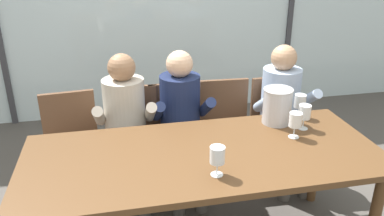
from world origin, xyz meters
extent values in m
plane|color=#4C4742|center=(0.00, 1.00, 0.00)|extent=(14.00, 14.00, 0.00)
cube|color=silver|center=(0.00, 2.45, 1.30)|extent=(7.39, 0.03, 2.60)
cube|color=#38383D|center=(1.66, 2.43, 1.30)|extent=(0.06, 0.06, 2.60)
cube|color=brown|center=(0.00, 0.00, 0.73)|extent=(2.19, 0.92, 0.04)
cylinder|color=brown|center=(-0.99, 0.36, 0.36)|extent=(0.07, 0.07, 0.71)
cylinder|color=brown|center=(0.99, 0.36, 0.36)|extent=(0.07, 0.07, 0.71)
cube|color=brown|center=(-0.86, 0.75, 0.43)|extent=(0.48, 0.48, 0.03)
cube|color=brown|center=(-0.88, 0.95, 0.65)|extent=(0.42, 0.08, 0.42)
cylinder|color=brown|center=(-1.03, 0.55, 0.21)|extent=(0.04, 0.04, 0.42)
cylinder|color=brown|center=(-0.65, 0.58, 0.21)|extent=(0.04, 0.04, 0.42)
cylinder|color=brown|center=(-1.06, 0.92, 0.21)|extent=(0.04, 0.04, 0.42)
cylinder|color=brown|center=(-0.69, 0.96, 0.21)|extent=(0.04, 0.04, 0.42)
cube|color=brown|center=(-0.40, 0.80, 0.43)|extent=(0.50, 0.50, 0.03)
cube|color=brown|center=(-0.37, 1.00, 0.65)|extent=(0.42, 0.10, 0.42)
cylinder|color=brown|center=(-0.62, 0.64, 0.21)|extent=(0.04, 0.04, 0.42)
cylinder|color=brown|center=(-0.24, 0.59, 0.21)|extent=(0.04, 0.04, 0.42)
cylinder|color=brown|center=(-0.56, 1.02, 0.21)|extent=(0.04, 0.04, 0.42)
cylinder|color=brown|center=(-0.19, 0.96, 0.21)|extent=(0.04, 0.04, 0.42)
cube|color=brown|center=(-0.01, 0.79, 0.43)|extent=(0.47, 0.47, 0.03)
cube|color=brown|center=(-0.02, 0.99, 0.65)|extent=(0.42, 0.06, 0.42)
cylinder|color=brown|center=(-0.19, 0.59, 0.21)|extent=(0.04, 0.04, 0.42)
cylinder|color=brown|center=(0.19, 0.61, 0.21)|extent=(0.04, 0.04, 0.42)
cylinder|color=brown|center=(-0.21, 0.97, 0.21)|extent=(0.04, 0.04, 0.42)
cylinder|color=brown|center=(0.17, 0.99, 0.21)|extent=(0.04, 0.04, 0.42)
cube|color=brown|center=(0.41, 0.79, 0.43)|extent=(0.46, 0.46, 0.03)
cube|color=brown|center=(0.42, 0.98, 0.65)|extent=(0.42, 0.06, 0.42)
cylinder|color=brown|center=(0.21, 0.60, 0.21)|extent=(0.04, 0.04, 0.42)
cylinder|color=brown|center=(0.59, 0.59, 0.21)|extent=(0.04, 0.04, 0.42)
cylinder|color=brown|center=(0.23, 0.98, 0.21)|extent=(0.04, 0.04, 0.42)
cylinder|color=brown|center=(0.61, 0.97, 0.21)|extent=(0.04, 0.04, 0.42)
cube|color=brown|center=(0.88, 0.77, 0.43)|extent=(0.46, 0.46, 0.03)
cube|color=brown|center=(0.87, 0.97, 0.65)|extent=(0.42, 0.06, 0.42)
cylinder|color=brown|center=(0.70, 0.57, 0.21)|extent=(0.04, 0.04, 0.42)
cylinder|color=brown|center=(1.08, 0.59, 0.21)|extent=(0.04, 0.04, 0.42)
cylinder|color=brown|center=(0.68, 0.95, 0.21)|extent=(0.04, 0.04, 0.42)
cylinder|color=brown|center=(1.06, 0.97, 0.21)|extent=(0.04, 0.04, 0.42)
cylinder|color=#B7AD9E|center=(-0.44, 0.81, 0.72)|extent=(0.33, 0.33, 0.52)
sphere|color=#936B4C|center=(-0.44, 0.81, 1.08)|extent=(0.21, 0.21, 0.21)
cube|color=#47423D|center=(-0.53, 0.61, 0.46)|extent=(0.14, 0.40, 0.13)
cube|color=#47423D|center=(-0.35, 0.61, 0.46)|extent=(0.14, 0.40, 0.13)
cylinder|color=#47423D|center=(-0.54, 0.41, 0.22)|extent=(0.10, 0.10, 0.44)
cylinder|color=#47423D|center=(-0.36, 0.41, 0.22)|extent=(0.10, 0.10, 0.44)
cylinder|color=#B7AD9E|center=(-0.63, 0.69, 0.75)|extent=(0.09, 0.33, 0.26)
cylinder|color=#B7AD9E|center=(-0.25, 0.69, 0.75)|extent=(0.09, 0.33, 0.26)
cylinder|color=#192347|center=(0.00, 0.81, 0.72)|extent=(0.32, 0.32, 0.52)
sphere|color=#DBAD89|center=(0.00, 0.81, 1.08)|extent=(0.21, 0.21, 0.21)
cube|color=#47423D|center=(-0.09, 0.61, 0.46)|extent=(0.13, 0.40, 0.13)
cube|color=#47423D|center=(0.09, 0.61, 0.46)|extent=(0.13, 0.40, 0.13)
cylinder|color=#47423D|center=(-0.09, 0.41, 0.22)|extent=(0.10, 0.10, 0.44)
cylinder|color=#47423D|center=(0.09, 0.41, 0.22)|extent=(0.10, 0.10, 0.44)
cylinder|color=#192347|center=(-0.19, 0.69, 0.75)|extent=(0.08, 0.33, 0.26)
cylinder|color=#192347|center=(0.19, 0.69, 0.75)|extent=(0.08, 0.33, 0.26)
cylinder|color=#9EB2D1|center=(0.86, 0.81, 0.72)|extent=(0.33, 0.33, 0.52)
sphere|color=tan|center=(0.86, 0.81, 1.08)|extent=(0.21, 0.21, 0.21)
cube|color=#47423D|center=(0.77, 0.61, 0.46)|extent=(0.14, 0.40, 0.13)
cube|color=#47423D|center=(0.95, 0.61, 0.46)|extent=(0.14, 0.40, 0.13)
cylinder|color=#47423D|center=(0.78, 0.41, 0.22)|extent=(0.10, 0.10, 0.44)
cylinder|color=#47423D|center=(0.95, 0.41, 0.22)|extent=(0.10, 0.10, 0.44)
cylinder|color=#9EB2D1|center=(0.67, 0.69, 0.75)|extent=(0.09, 0.33, 0.26)
cylinder|color=#9EB2D1|center=(1.05, 0.69, 0.75)|extent=(0.09, 0.33, 0.26)
cylinder|color=#B7B7BC|center=(0.60, 0.31, 0.88)|extent=(0.20, 0.20, 0.25)
torus|color=silver|center=(0.60, 0.31, 1.00)|extent=(0.21, 0.21, 0.01)
cylinder|color=silver|center=(0.63, 0.08, 0.75)|extent=(0.07, 0.07, 0.00)
cylinder|color=silver|center=(0.63, 0.08, 0.79)|extent=(0.01, 0.01, 0.07)
cylinder|color=silver|center=(0.63, 0.08, 0.88)|extent=(0.08, 0.08, 0.09)
cylinder|color=#E0D184|center=(0.63, 0.08, 0.85)|extent=(0.07, 0.07, 0.04)
cylinder|color=silver|center=(0.80, 0.37, 0.75)|extent=(0.07, 0.07, 0.00)
cylinder|color=silver|center=(0.80, 0.37, 0.79)|extent=(0.01, 0.01, 0.07)
cylinder|color=silver|center=(0.80, 0.37, 0.88)|extent=(0.08, 0.08, 0.09)
cylinder|color=#E0D184|center=(0.80, 0.37, 0.85)|extent=(0.07, 0.07, 0.04)
cylinder|color=silver|center=(0.01, -0.26, 0.75)|extent=(0.07, 0.07, 0.00)
cylinder|color=silver|center=(0.01, -0.26, 0.79)|extent=(0.01, 0.01, 0.07)
cylinder|color=silver|center=(0.01, -0.26, 0.88)|extent=(0.08, 0.08, 0.09)
cylinder|color=maroon|center=(0.01, -0.26, 0.85)|extent=(0.07, 0.07, 0.04)
cylinder|color=silver|center=(0.74, 0.18, 0.75)|extent=(0.07, 0.07, 0.00)
cylinder|color=silver|center=(0.74, 0.18, 0.79)|extent=(0.01, 0.01, 0.07)
cylinder|color=silver|center=(0.74, 0.18, 0.88)|extent=(0.08, 0.08, 0.09)
cylinder|color=#560C1E|center=(0.74, 0.18, 0.85)|extent=(0.07, 0.07, 0.04)
camera|label=1|loc=(-0.50, -2.02, 1.93)|focal=36.47mm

